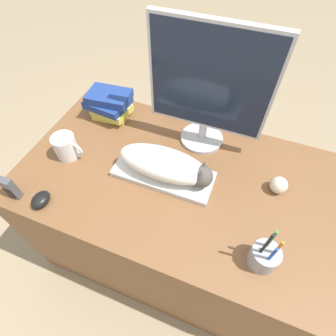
# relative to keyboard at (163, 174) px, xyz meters

# --- Properties ---
(ground_plane) EXTENTS (12.00, 12.00, 0.00)m
(ground_plane) POSITION_rel_keyboard_xyz_m (0.04, -0.37, -0.77)
(ground_plane) COLOR #998466
(desk) EXTENTS (1.33, 0.78, 0.76)m
(desk) POSITION_rel_keyboard_xyz_m (0.04, 0.02, -0.39)
(desk) COLOR brown
(desk) RESTS_ON ground_plane
(keyboard) EXTENTS (0.42, 0.17, 0.02)m
(keyboard) POSITION_rel_keyboard_xyz_m (0.00, 0.00, 0.00)
(keyboard) COLOR silver
(keyboard) RESTS_ON desk
(cat) EXTENTS (0.40, 0.15, 0.12)m
(cat) POSITION_rel_keyboard_xyz_m (0.02, -0.00, 0.07)
(cat) COLOR white
(cat) RESTS_ON keyboard
(monitor) EXTENTS (0.49, 0.20, 0.54)m
(monitor) POSITION_rel_keyboard_xyz_m (0.09, 0.26, 0.28)
(monitor) COLOR #B7B7BC
(monitor) RESTS_ON desk
(computer_mouse) EXTENTS (0.06, 0.08, 0.04)m
(computer_mouse) POSITION_rel_keyboard_xyz_m (-0.40, -0.30, 0.01)
(computer_mouse) COLOR black
(computer_mouse) RESTS_ON desk
(coffee_mug) EXTENTS (0.14, 0.10, 0.11)m
(coffee_mug) POSITION_rel_keyboard_xyz_m (-0.44, -0.05, 0.04)
(coffee_mug) COLOR silver
(coffee_mug) RESTS_ON desk
(pen_cup) EXTENTS (0.09, 0.09, 0.21)m
(pen_cup) POSITION_rel_keyboard_xyz_m (0.44, -0.22, 0.03)
(pen_cup) COLOR #939399
(pen_cup) RESTS_ON desk
(baseball) EXTENTS (0.07, 0.07, 0.07)m
(baseball) POSITION_rel_keyboard_xyz_m (0.46, 0.10, 0.02)
(baseball) COLOR beige
(baseball) RESTS_ON desk
(phone) EXTENTS (0.05, 0.03, 0.11)m
(phone) POSITION_rel_keyboard_xyz_m (-0.51, -0.31, 0.04)
(phone) COLOR #4C4C51
(phone) RESTS_ON desk
(book_stack) EXTENTS (0.23, 0.18, 0.14)m
(book_stack) POSITION_rel_keyboard_xyz_m (-0.39, 0.26, 0.06)
(book_stack) COLOR #CCC14C
(book_stack) RESTS_ON desk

